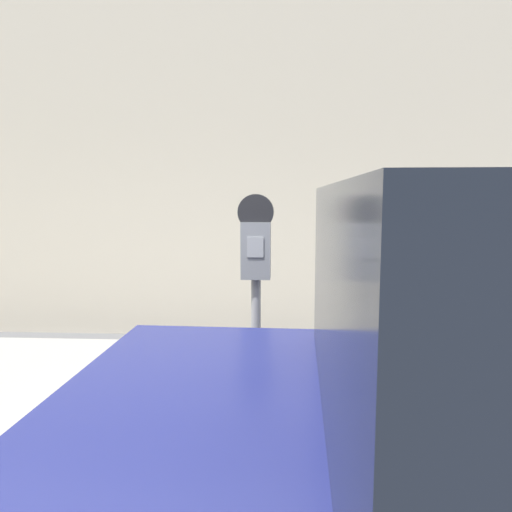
{
  "coord_description": "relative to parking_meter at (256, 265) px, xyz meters",
  "views": [
    {
      "loc": [
        0.68,
        -1.86,
        1.8
      ],
      "look_at": [
        0.51,
        1.22,
        1.42
      ],
      "focal_mm": 35.0,
      "sensor_mm": 36.0,
      "label": 1
    }
  ],
  "objects": [
    {
      "name": "building_facade",
      "position": [
        -0.51,
        3.25,
        1.59
      ],
      "size": [
        24.0,
        0.3,
        5.91
      ],
      "color": "beige",
      "rests_on": "ground_plane"
    },
    {
      "name": "sidewalk",
      "position": [
        -0.51,
        0.99,
        -1.29
      ],
      "size": [
        24.0,
        2.8,
        0.14
      ],
      "color": "#9E9B96",
      "rests_on": "ground_plane"
    },
    {
      "name": "parking_meter",
      "position": [
        0.0,
        0.0,
        0.0
      ],
      "size": [
        0.22,
        0.16,
        1.66
      ],
      "color": "gray",
      "rests_on": "sidewalk"
    }
  ]
}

